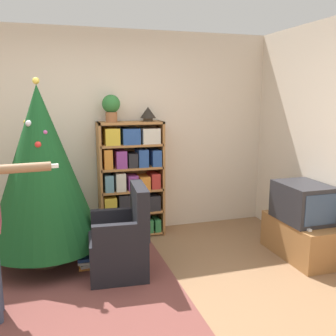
% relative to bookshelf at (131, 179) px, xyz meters
% --- Properties ---
extents(ground_plane, '(14.00, 14.00, 0.00)m').
position_rel_bookshelf_xyz_m(ground_plane, '(-0.44, -1.82, -0.74)').
color(ground_plane, '#846042').
extents(wall_back, '(8.00, 0.10, 2.60)m').
position_rel_bookshelf_xyz_m(wall_back, '(-0.44, 0.23, 0.56)').
color(wall_back, beige).
rests_on(wall_back, ground_plane).
extents(area_rug, '(2.15, 2.03, 0.01)m').
position_rel_bookshelf_xyz_m(area_rug, '(-0.90, -1.27, -0.74)').
color(area_rug, brown).
rests_on(area_rug, ground_plane).
extents(bookshelf, '(0.82, 0.31, 1.47)m').
position_rel_bookshelf_xyz_m(bookshelf, '(0.00, 0.00, 0.00)').
color(bookshelf, '#A8703D').
rests_on(bookshelf, ground_plane).
extents(tv_stand, '(0.45, 0.91, 0.43)m').
position_rel_bookshelf_xyz_m(tv_stand, '(1.68, -1.21, -0.53)').
color(tv_stand, '#996638').
rests_on(tv_stand, ground_plane).
extents(television, '(0.47, 0.60, 0.42)m').
position_rel_bookshelf_xyz_m(television, '(1.68, -1.21, -0.11)').
color(television, '#28282D').
rests_on(television, tv_stand).
extents(game_remote, '(0.04, 0.12, 0.02)m').
position_rel_bookshelf_xyz_m(game_remote, '(1.55, -1.48, -0.31)').
color(game_remote, white).
rests_on(game_remote, tv_stand).
extents(christmas_tree, '(1.19, 1.19, 1.97)m').
position_rel_bookshelf_xyz_m(christmas_tree, '(-1.05, -0.55, 0.31)').
color(christmas_tree, '#4C3323').
rests_on(christmas_tree, ground_plane).
extents(armchair, '(0.61, 0.60, 0.92)m').
position_rel_bookshelf_xyz_m(armchair, '(-0.31, -1.05, -0.42)').
color(armchair, black).
rests_on(armchair, ground_plane).
extents(potted_plant, '(0.22, 0.22, 0.33)m').
position_rel_bookshelf_xyz_m(potted_plant, '(-0.22, 0.01, 0.92)').
color(potted_plant, '#935B38').
rests_on(potted_plant, bookshelf).
extents(table_lamp, '(0.20, 0.20, 0.18)m').
position_rel_bookshelf_xyz_m(table_lamp, '(0.24, 0.01, 0.83)').
color(table_lamp, '#473828').
rests_on(table_lamp, bookshelf).
extents(book_pile_near_tree, '(0.21, 0.17, 0.13)m').
position_rel_bookshelf_xyz_m(book_pile_near_tree, '(-0.64, -0.82, -0.68)').
color(book_pile_near_tree, orange).
rests_on(book_pile_near_tree, ground_plane).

